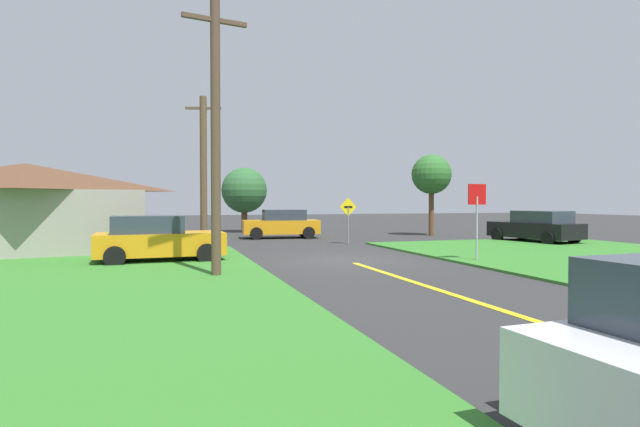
% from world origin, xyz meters
% --- Properties ---
extents(ground_plane, '(120.00, 120.00, 0.00)m').
position_xyz_m(ground_plane, '(0.00, 0.00, 0.00)').
color(ground_plane, '#2E2E2E').
extents(grass_verge_left, '(12.00, 20.00, 0.08)m').
position_xyz_m(grass_verge_left, '(-9.32, -4.00, 0.04)').
color(grass_verge_left, '#327628').
rests_on(grass_verge_left, ground).
extents(lane_stripe_center, '(0.20, 14.00, 0.01)m').
position_xyz_m(lane_stripe_center, '(0.00, -8.00, 0.01)').
color(lane_stripe_center, yellow).
rests_on(lane_stripe_center, ground).
extents(stop_sign, '(0.71, 0.07, 2.70)m').
position_xyz_m(stop_sign, '(4.13, -1.99, 1.88)').
color(stop_sign, '#9EA0A8').
rests_on(stop_sign, ground).
extents(parked_car_near_building, '(4.33, 2.25, 1.62)m').
position_xyz_m(parked_car_near_building, '(-6.39, 1.30, 0.81)').
color(parked_car_near_building, orange).
rests_on(parked_car_near_building, ground).
extents(car_on_crossroad, '(2.81, 4.79, 1.62)m').
position_xyz_m(car_on_crossroad, '(11.89, 4.18, 0.81)').
color(car_on_crossroad, black).
rests_on(car_on_crossroad, ground).
extents(car_approaching_junction, '(4.42, 2.25, 1.62)m').
position_xyz_m(car_approaching_junction, '(0.29, 11.13, 0.80)').
color(car_approaching_junction, orange).
rests_on(car_approaching_junction, ground).
extents(utility_pole_near, '(1.79, 0.46, 7.66)m').
position_xyz_m(utility_pole_near, '(-4.82, -2.87, 3.97)').
color(utility_pole_near, brown).
rests_on(utility_pole_near, ground).
extents(utility_pole_mid, '(1.76, 0.62, 7.40)m').
position_xyz_m(utility_pole_mid, '(-4.18, 9.30, 3.78)').
color(utility_pole_mid, brown).
rests_on(utility_pole_mid, ground).
extents(direction_sign, '(0.90, 0.11, 2.27)m').
position_xyz_m(direction_sign, '(2.48, 6.22, 1.41)').
color(direction_sign, slate).
rests_on(direction_sign, ground).
extents(oak_tree_left, '(3.05, 3.05, 4.37)m').
position_xyz_m(oak_tree_left, '(-0.89, 17.09, 2.82)').
color(oak_tree_left, brown).
rests_on(oak_tree_left, ground).
extents(pine_tree_center, '(2.41, 2.41, 4.94)m').
position_xyz_m(pine_tree_center, '(9.47, 10.42, 3.69)').
color(pine_tree_center, brown).
rests_on(pine_tree_center, ground).
extents(barn, '(9.23, 7.08, 3.64)m').
position_xyz_m(barn, '(-11.46, 6.11, 1.82)').
color(barn, gray).
rests_on(barn, ground).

